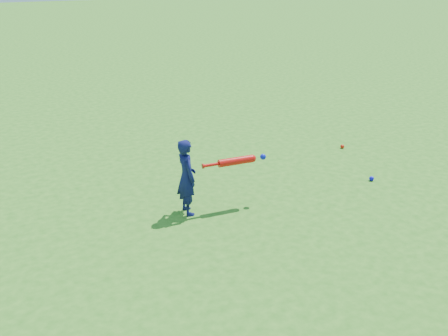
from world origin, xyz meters
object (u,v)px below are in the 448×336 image
at_px(ground_ball_red, 342,146).
at_px(bat_swing, 239,161).
at_px(ground_ball_blue, 372,179).
at_px(child, 187,177).

bearing_deg(ground_ball_red, bat_swing, -157.21).
bearing_deg(bat_swing, ground_ball_blue, -0.85).
height_order(child, ground_ball_blue, child).
height_order(ground_ball_blue, bat_swing, bat_swing).
bearing_deg(child, bat_swing, -96.66).
distance_m(ground_ball_red, bat_swing, 2.89).
relative_size(child, ground_ball_red, 14.71).
distance_m(ground_ball_red, ground_ball_blue, 1.38).
xyz_separation_m(ground_ball_red, bat_swing, (-2.61, -1.10, 0.59)).
xyz_separation_m(ground_ball_blue, bat_swing, (-2.10, 0.18, 0.59)).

